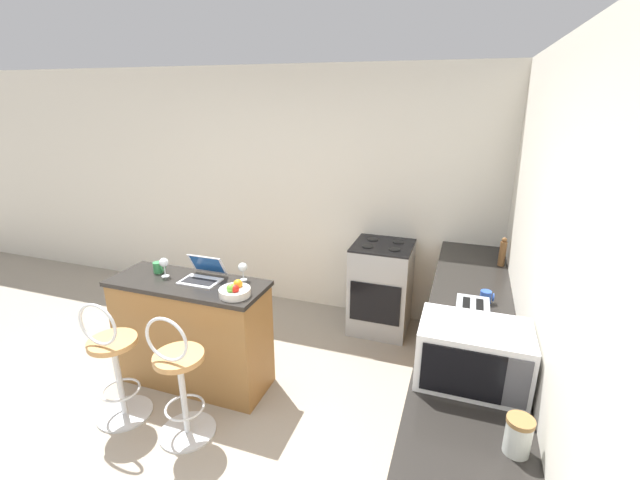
{
  "coord_description": "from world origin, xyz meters",
  "views": [
    {
      "loc": [
        1.71,
        -1.67,
        2.31
      ],
      "look_at": [
        0.46,
        1.89,
        1.02
      ],
      "focal_mm": 24.0,
      "sensor_mm": 36.0,
      "label": 1
    }
  ],
  "objects_px": {
    "bar_stool_near": "(114,364)",
    "fruit_bowl": "(235,291)",
    "microwave": "(473,354)",
    "mug_blue": "(486,297)",
    "wine_glass_tall": "(164,263)",
    "pepper_mill": "(503,252)",
    "bar_stool_far": "(180,381)",
    "wine_glass_short": "(243,268)",
    "laptop": "(203,274)",
    "toaster": "(471,320)",
    "storage_jar": "(518,435)",
    "stove_range": "(381,287)",
    "mug_green": "(158,267)"
  },
  "relations": [
    {
      "from": "fruit_bowl",
      "to": "bar_stool_near",
      "type": "bearing_deg",
      "value": -149.17
    },
    {
      "from": "wine_glass_short",
      "to": "pepper_mill",
      "type": "bearing_deg",
      "value": 27.4
    },
    {
      "from": "bar_stool_far",
      "to": "microwave",
      "type": "relative_size",
      "value": 1.85
    },
    {
      "from": "microwave",
      "to": "wine_glass_short",
      "type": "bearing_deg",
      "value": 156.81
    },
    {
      "from": "bar_stool_far",
      "to": "wine_glass_tall",
      "type": "relative_size",
      "value": 6.24
    },
    {
      "from": "wine_glass_tall",
      "to": "mug_green",
      "type": "bearing_deg",
      "value": 153.86
    },
    {
      "from": "stove_range",
      "to": "storage_jar",
      "type": "relative_size",
      "value": 5.61
    },
    {
      "from": "mug_blue",
      "to": "pepper_mill",
      "type": "relative_size",
      "value": 0.37
    },
    {
      "from": "wine_glass_tall",
      "to": "fruit_bowl",
      "type": "bearing_deg",
      "value": -9.77
    },
    {
      "from": "bar_stool_far",
      "to": "storage_jar",
      "type": "height_order",
      "value": "storage_jar"
    },
    {
      "from": "wine_glass_short",
      "to": "fruit_bowl",
      "type": "height_order",
      "value": "wine_glass_short"
    },
    {
      "from": "toaster",
      "to": "wine_glass_tall",
      "type": "bearing_deg",
      "value": 177.11
    },
    {
      "from": "bar_stool_far",
      "to": "toaster",
      "type": "height_order",
      "value": "toaster"
    },
    {
      "from": "laptop",
      "to": "wine_glass_tall",
      "type": "distance_m",
      "value": 0.34
    },
    {
      "from": "bar_stool_far",
      "to": "wine_glass_short",
      "type": "height_order",
      "value": "wine_glass_short"
    },
    {
      "from": "wine_glass_short",
      "to": "mug_blue",
      "type": "bearing_deg",
      "value": 7.07
    },
    {
      "from": "bar_stool_near",
      "to": "fruit_bowl",
      "type": "distance_m",
      "value": 1.02
    },
    {
      "from": "fruit_bowl",
      "to": "wine_glass_tall",
      "type": "bearing_deg",
      "value": 170.23
    },
    {
      "from": "microwave",
      "to": "mug_blue",
      "type": "xyz_separation_m",
      "value": [
        0.09,
        0.95,
        -0.11
      ]
    },
    {
      "from": "stove_range",
      "to": "mug_green",
      "type": "height_order",
      "value": "mug_green"
    },
    {
      "from": "stove_range",
      "to": "wine_glass_tall",
      "type": "height_order",
      "value": "wine_glass_tall"
    },
    {
      "from": "microwave",
      "to": "storage_jar",
      "type": "relative_size",
      "value": 3.22
    },
    {
      "from": "wine_glass_short",
      "to": "storage_jar",
      "type": "xyz_separation_m",
      "value": [
        1.89,
        -1.15,
        -0.02
      ]
    },
    {
      "from": "bar_stool_near",
      "to": "laptop",
      "type": "relative_size",
      "value": 3.23
    },
    {
      "from": "stove_range",
      "to": "storage_jar",
      "type": "distance_m",
      "value": 2.62
    },
    {
      "from": "laptop",
      "to": "storage_jar",
      "type": "xyz_separation_m",
      "value": [
        2.2,
        -1.06,
        0.04
      ]
    },
    {
      "from": "bar_stool_near",
      "to": "wine_glass_tall",
      "type": "distance_m",
      "value": 0.82
    },
    {
      "from": "pepper_mill",
      "to": "bar_stool_far",
      "type": "bearing_deg",
      "value": -140.07
    },
    {
      "from": "wine_glass_tall",
      "to": "laptop",
      "type": "bearing_deg",
      "value": 9.11
    },
    {
      "from": "microwave",
      "to": "wine_glass_short",
      "type": "xyz_separation_m",
      "value": [
        -1.71,
        0.73,
        -0.05
      ]
    },
    {
      "from": "wine_glass_short",
      "to": "fruit_bowl",
      "type": "xyz_separation_m",
      "value": [
        0.08,
        -0.26,
        -0.07
      ]
    },
    {
      "from": "wine_glass_short",
      "to": "fruit_bowl",
      "type": "bearing_deg",
      "value": -73.85
    },
    {
      "from": "wine_glass_short",
      "to": "bar_stool_far",
      "type": "bearing_deg",
      "value": -99.78
    },
    {
      "from": "bar_stool_far",
      "to": "pepper_mill",
      "type": "relative_size",
      "value": 3.89
    },
    {
      "from": "wine_glass_tall",
      "to": "wine_glass_short",
      "type": "distance_m",
      "value": 0.65
    },
    {
      "from": "microwave",
      "to": "fruit_bowl",
      "type": "relative_size",
      "value": 2.33
    },
    {
      "from": "mug_blue",
      "to": "pepper_mill",
      "type": "height_order",
      "value": "pepper_mill"
    },
    {
      "from": "mug_green",
      "to": "mug_blue",
      "type": "xyz_separation_m",
      "value": [
        2.53,
        0.31,
        -0.0
      ]
    },
    {
      "from": "bar_stool_far",
      "to": "stove_range",
      "type": "height_order",
      "value": "bar_stool_far"
    },
    {
      "from": "wine_glass_tall",
      "to": "pepper_mill",
      "type": "distance_m",
      "value": 2.81
    },
    {
      "from": "stove_range",
      "to": "laptop",
      "type": "bearing_deg",
      "value": -132.52
    },
    {
      "from": "bar_stool_near",
      "to": "stove_range",
      "type": "relative_size",
      "value": 1.06
    },
    {
      "from": "toaster",
      "to": "wine_glass_tall",
      "type": "distance_m",
      "value": 2.33
    },
    {
      "from": "laptop",
      "to": "fruit_bowl",
      "type": "distance_m",
      "value": 0.42
    },
    {
      "from": "bar_stool_near",
      "to": "pepper_mill",
      "type": "relative_size",
      "value": 3.89
    },
    {
      "from": "stove_range",
      "to": "wine_glass_tall",
      "type": "xyz_separation_m",
      "value": [
        -1.51,
        -1.34,
        0.58
      ]
    },
    {
      "from": "microwave",
      "to": "mug_blue",
      "type": "distance_m",
      "value": 0.96
    },
    {
      "from": "stove_range",
      "to": "pepper_mill",
      "type": "relative_size",
      "value": 3.67
    },
    {
      "from": "bar_stool_far",
      "to": "toaster",
      "type": "relative_size",
      "value": 3.09
    },
    {
      "from": "bar_stool_near",
      "to": "wine_glass_short",
      "type": "height_order",
      "value": "wine_glass_short"
    }
  ]
}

